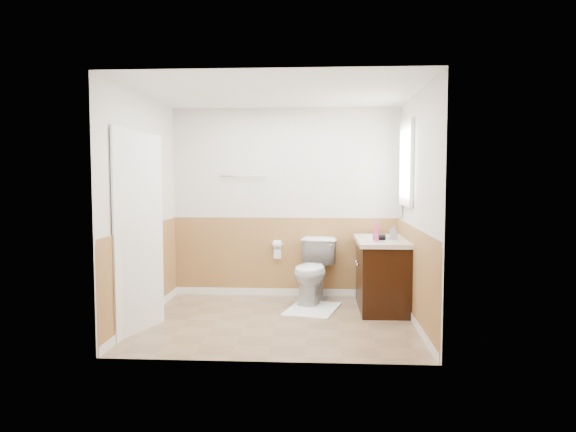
# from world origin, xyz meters

# --- Properties ---
(floor) EXTENTS (3.00, 3.00, 0.00)m
(floor) POSITION_xyz_m (0.00, 0.00, 0.00)
(floor) COLOR #8C7051
(floor) RESTS_ON ground
(ceiling) EXTENTS (3.00, 3.00, 0.00)m
(ceiling) POSITION_xyz_m (0.00, 0.00, 2.50)
(ceiling) COLOR white
(ceiling) RESTS_ON floor
(wall_back) EXTENTS (3.00, 0.00, 3.00)m
(wall_back) POSITION_xyz_m (0.00, 1.30, 1.25)
(wall_back) COLOR silver
(wall_back) RESTS_ON floor
(wall_front) EXTENTS (3.00, 0.00, 3.00)m
(wall_front) POSITION_xyz_m (0.00, -1.30, 1.25)
(wall_front) COLOR silver
(wall_front) RESTS_ON floor
(wall_left) EXTENTS (0.00, 3.00, 3.00)m
(wall_left) POSITION_xyz_m (-1.50, 0.00, 1.25)
(wall_left) COLOR silver
(wall_left) RESTS_ON floor
(wall_right) EXTENTS (0.00, 3.00, 3.00)m
(wall_right) POSITION_xyz_m (1.50, 0.00, 1.25)
(wall_right) COLOR silver
(wall_right) RESTS_ON floor
(wainscot_back) EXTENTS (3.00, 0.00, 3.00)m
(wainscot_back) POSITION_xyz_m (0.00, 1.29, 0.50)
(wainscot_back) COLOR #A27240
(wainscot_back) RESTS_ON floor
(wainscot_front) EXTENTS (3.00, 0.00, 3.00)m
(wainscot_front) POSITION_xyz_m (0.00, -1.29, 0.50)
(wainscot_front) COLOR #A27240
(wainscot_front) RESTS_ON floor
(wainscot_left) EXTENTS (0.00, 2.60, 2.60)m
(wainscot_left) POSITION_xyz_m (-1.49, 0.00, 0.50)
(wainscot_left) COLOR #A27240
(wainscot_left) RESTS_ON floor
(wainscot_right) EXTENTS (0.00, 2.60, 2.60)m
(wainscot_right) POSITION_xyz_m (1.49, 0.00, 0.50)
(wainscot_right) COLOR #A27240
(wainscot_right) RESTS_ON floor
(toilet) EXTENTS (0.63, 0.88, 0.81)m
(toilet) POSITION_xyz_m (0.38, 0.91, 0.40)
(toilet) COLOR white
(toilet) RESTS_ON floor
(bath_mat) EXTENTS (0.73, 0.91, 0.02)m
(bath_mat) POSITION_xyz_m (0.38, 0.53, 0.01)
(bath_mat) COLOR white
(bath_mat) RESTS_ON floor
(vanity_cabinet) EXTENTS (0.55, 1.10, 0.80)m
(vanity_cabinet) POSITION_xyz_m (1.21, 0.65, 0.40)
(vanity_cabinet) COLOR black
(vanity_cabinet) RESTS_ON floor
(vanity_knob_left) EXTENTS (0.03, 0.03, 0.03)m
(vanity_knob_left) POSITION_xyz_m (0.91, 0.55, 0.55)
(vanity_knob_left) COLOR silver
(vanity_knob_left) RESTS_ON vanity_cabinet
(vanity_knob_right) EXTENTS (0.03, 0.03, 0.03)m
(vanity_knob_right) POSITION_xyz_m (0.91, 0.75, 0.55)
(vanity_knob_right) COLOR white
(vanity_knob_right) RESTS_ON vanity_cabinet
(countertop) EXTENTS (0.60, 1.15, 0.05)m
(countertop) POSITION_xyz_m (1.20, 0.65, 0.83)
(countertop) COLOR silver
(countertop) RESTS_ON vanity_cabinet
(sink_basin) EXTENTS (0.36, 0.36, 0.02)m
(sink_basin) POSITION_xyz_m (1.21, 0.80, 0.86)
(sink_basin) COLOR white
(sink_basin) RESTS_ON countertop
(faucet) EXTENTS (0.02, 0.02, 0.14)m
(faucet) POSITION_xyz_m (1.39, 0.80, 0.92)
(faucet) COLOR silver
(faucet) RESTS_ON countertop
(lotion_bottle) EXTENTS (0.05, 0.05, 0.22)m
(lotion_bottle) POSITION_xyz_m (1.11, 0.37, 0.96)
(lotion_bottle) COLOR #D7377B
(lotion_bottle) RESTS_ON countertop
(soap_dispenser) EXTENTS (0.08, 0.09, 0.18)m
(soap_dispenser) POSITION_xyz_m (1.33, 0.58, 0.94)
(soap_dispenser) COLOR gray
(soap_dispenser) RESTS_ON countertop
(hair_dryer_body) EXTENTS (0.14, 0.07, 0.07)m
(hair_dryer_body) POSITION_xyz_m (1.16, 0.53, 0.89)
(hair_dryer_body) COLOR black
(hair_dryer_body) RESTS_ON countertop
(hair_dryer_handle) EXTENTS (0.03, 0.03, 0.07)m
(hair_dryer_handle) POSITION_xyz_m (1.13, 0.58, 0.86)
(hair_dryer_handle) COLOR black
(hair_dryer_handle) RESTS_ON countertop
(mirror_panel) EXTENTS (0.02, 0.35, 0.90)m
(mirror_panel) POSITION_xyz_m (1.48, 1.10, 1.55)
(mirror_panel) COLOR silver
(mirror_panel) RESTS_ON wall_right
(window_frame) EXTENTS (0.04, 0.80, 1.00)m
(window_frame) POSITION_xyz_m (1.47, 0.59, 1.75)
(window_frame) COLOR white
(window_frame) RESTS_ON wall_right
(window_glass) EXTENTS (0.01, 0.70, 0.90)m
(window_glass) POSITION_xyz_m (1.49, 0.59, 1.75)
(window_glass) COLOR white
(window_glass) RESTS_ON wall_right
(door) EXTENTS (0.29, 0.78, 2.04)m
(door) POSITION_xyz_m (-1.40, -0.45, 1.02)
(door) COLOR white
(door) RESTS_ON wall_left
(door_frame) EXTENTS (0.02, 0.92, 2.10)m
(door_frame) POSITION_xyz_m (-1.48, -0.45, 1.03)
(door_frame) COLOR white
(door_frame) RESTS_ON wall_left
(door_knob) EXTENTS (0.06, 0.06, 0.06)m
(door_knob) POSITION_xyz_m (-1.34, -0.12, 0.95)
(door_knob) COLOR silver
(door_knob) RESTS_ON door
(towel_bar) EXTENTS (0.62, 0.02, 0.02)m
(towel_bar) POSITION_xyz_m (-0.55, 1.25, 1.60)
(towel_bar) COLOR silver
(towel_bar) RESTS_ON wall_back
(tp_holder_bar) EXTENTS (0.14, 0.02, 0.02)m
(tp_holder_bar) POSITION_xyz_m (-0.10, 1.23, 0.70)
(tp_holder_bar) COLOR silver
(tp_holder_bar) RESTS_ON wall_back
(tp_roll) EXTENTS (0.10, 0.11, 0.11)m
(tp_roll) POSITION_xyz_m (-0.10, 1.23, 0.70)
(tp_roll) COLOR white
(tp_roll) RESTS_ON tp_holder_bar
(tp_sheet) EXTENTS (0.10, 0.01, 0.16)m
(tp_sheet) POSITION_xyz_m (-0.10, 1.23, 0.59)
(tp_sheet) COLOR white
(tp_sheet) RESTS_ON tp_roll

